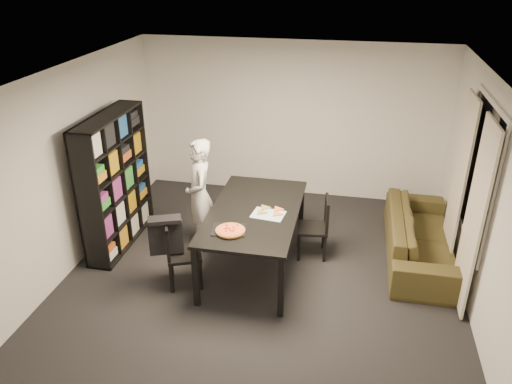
% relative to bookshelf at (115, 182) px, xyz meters
% --- Properties ---
extents(room, '(5.01, 5.51, 2.61)m').
position_rel_bookshelf_xyz_m(room, '(2.16, -0.60, 0.35)').
color(room, black).
rests_on(room, ground).
extents(window_pane, '(0.02, 1.40, 1.60)m').
position_rel_bookshelf_xyz_m(window_pane, '(4.64, -0.00, 0.55)').
color(window_pane, black).
rests_on(window_pane, room).
extents(window_frame, '(0.03, 1.52, 1.72)m').
position_rel_bookshelf_xyz_m(window_frame, '(4.64, -0.00, 0.55)').
color(window_frame, white).
rests_on(window_frame, room).
extents(curtain_left, '(0.03, 0.70, 2.25)m').
position_rel_bookshelf_xyz_m(curtain_left, '(4.56, -0.52, 0.20)').
color(curtain_left, beige).
rests_on(curtain_left, room).
extents(curtain_right, '(0.03, 0.70, 2.25)m').
position_rel_bookshelf_xyz_m(curtain_right, '(4.56, 0.52, 0.20)').
color(curtain_right, beige).
rests_on(curtain_right, room).
extents(bookshelf, '(0.35, 1.50, 1.90)m').
position_rel_bookshelf_xyz_m(bookshelf, '(0.00, 0.00, 0.00)').
color(bookshelf, black).
rests_on(bookshelf, room).
extents(dining_table, '(1.12, 2.01, 0.84)m').
position_rel_bookshelf_xyz_m(dining_table, '(2.01, -0.23, -0.19)').
color(dining_table, black).
rests_on(dining_table, room).
extents(chair_left, '(0.53, 0.53, 0.89)m').
position_rel_bookshelf_xyz_m(chair_left, '(1.16, -0.81, -0.44)').
color(chair_left, black).
rests_on(chair_left, room).
extents(chair_right, '(0.45, 0.45, 0.87)m').
position_rel_bookshelf_xyz_m(chair_right, '(2.81, 0.21, -0.45)').
color(chair_right, black).
rests_on(chair_right, room).
extents(draped_jacket, '(0.43, 0.30, 0.49)m').
position_rel_bookshelf_xyz_m(draped_jacket, '(1.04, -0.86, -0.22)').
color(draped_jacket, black).
rests_on(draped_jacket, chair_left).
extents(person, '(0.59, 0.69, 1.61)m').
position_rel_bookshelf_xyz_m(person, '(1.18, 0.11, -0.15)').
color(person, silver).
rests_on(person, room).
extents(baking_tray, '(0.44, 0.37, 0.01)m').
position_rel_bookshelf_xyz_m(baking_tray, '(1.82, -0.78, -0.11)').
color(baking_tray, black).
rests_on(baking_tray, dining_table).
extents(pepperoni_pizza, '(0.35, 0.35, 0.03)m').
position_rel_bookshelf_xyz_m(pepperoni_pizza, '(1.85, -0.83, -0.09)').
color(pepperoni_pizza, '#A1642E').
rests_on(pepperoni_pizza, dining_table).
extents(kitchen_towel, '(0.43, 0.35, 0.01)m').
position_rel_bookshelf_xyz_m(kitchen_towel, '(2.21, -0.31, -0.11)').
color(kitchen_towel, silver).
rests_on(kitchen_towel, dining_table).
extents(pizza_slices, '(0.42, 0.37, 0.01)m').
position_rel_bookshelf_xyz_m(pizza_slices, '(2.21, -0.23, -0.10)').
color(pizza_slices, '#B77739').
rests_on(pizza_slices, dining_table).
extents(sofa, '(0.85, 2.18, 0.64)m').
position_rel_bookshelf_xyz_m(sofa, '(4.18, 0.44, -0.63)').
color(sofa, '#3A3B17').
rests_on(sofa, room).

